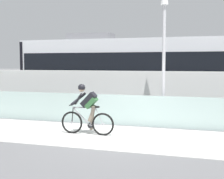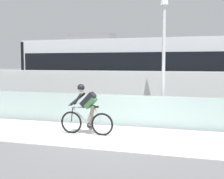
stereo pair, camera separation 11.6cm
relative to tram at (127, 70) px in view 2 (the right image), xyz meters
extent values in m
plane|color=slate|center=(1.41, -6.85, -1.89)|extent=(200.00, 200.00, 0.00)
cube|color=silver|center=(1.41, -6.85, -1.89)|extent=(32.00, 3.20, 0.01)
cube|color=#ADC6C1|center=(1.41, -5.00, -1.34)|extent=(32.00, 0.05, 1.11)
cube|color=silver|center=(1.41, -3.20, -0.93)|extent=(32.00, 0.36, 1.93)
cube|color=#595654|center=(1.41, -0.72, -1.89)|extent=(32.00, 0.08, 0.01)
cube|color=#595654|center=(1.41, 0.72, -1.89)|extent=(32.00, 0.08, 0.01)
cube|color=silver|center=(0.02, 0.00, 0.01)|extent=(11.00, 2.50, 3.10)
cube|color=black|center=(0.02, 0.00, 0.36)|extent=(10.56, 2.54, 1.04)
cube|color=#19599E|center=(0.02, 0.00, -1.36)|extent=(10.78, 2.53, 0.28)
cube|color=slate|center=(-1.96, 0.00, 1.74)|extent=(2.40, 1.10, 0.36)
cube|color=#232326|center=(-3.50, 0.00, -1.53)|extent=(1.40, 1.88, 0.20)
cylinder|color=black|center=(-3.50, -0.72, -1.59)|extent=(0.60, 0.10, 0.60)
cylinder|color=black|center=(-3.50, 0.72, -1.59)|extent=(0.60, 0.10, 0.60)
cube|color=#232326|center=(3.54, 0.00, -1.53)|extent=(1.40, 1.88, 0.20)
cylinder|color=black|center=(3.54, -0.72, -1.59)|extent=(0.60, 0.10, 0.60)
cylinder|color=black|center=(3.54, 0.72, -1.59)|extent=(0.60, 0.10, 0.60)
cube|color=black|center=(-5.43, 0.00, 0.01)|extent=(0.16, 2.54, 2.94)
torus|color=black|center=(-0.03, -6.85, -1.53)|extent=(0.72, 0.06, 0.72)
cylinder|color=#99999E|center=(-0.03, -6.85, -1.53)|extent=(0.07, 0.10, 0.07)
torus|color=black|center=(1.02, -6.85, -1.53)|extent=(0.72, 0.06, 0.72)
cylinder|color=#99999E|center=(1.02, -6.85, -1.53)|extent=(0.07, 0.10, 0.07)
cylinder|color=#99999E|center=(0.31, -6.85, -1.32)|extent=(0.60, 0.04, 0.58)
cylinder|color=#99999E|center=(0.69, -6.85, -1.30)|extent=(0.22, 0.04, 0.59)
cylinder|color=#99999E|center=(0.40, -6.85, -1.03)|extent=(0.76, 0.04, 0.07)
cylinder|color=#99999E|center=(0.81, -6.85, -1.56)|extent=(0.43, 0.03, 0.09)
cylinder|color=#99999E|center=(0.90, -6.85, -1.27)|extent=(0.27, 0.02, 0.53)
cylinder|color=black|center=(0.00, -6.85, -1.29)|extent=(0.08, 0.03, 0.49)
cube|color=black|center=(0.78, -6.85, -0.99)|extent=(0.24, 0.10, 0.05)
cylinder|color=black|center=(0.02, -6.85, -0.94)|extent=(0.03, 0.58, 0.03)
cylinder|color=#262628|center=(0.60, -6.85, -1.59)|extent=(0.18, 0.02, 0.18)
cube|color=black|center=(0.56, -6.85, -0.78)|extent=(0.50, 0.28, 0.51)
cube|color=#336638|center=(0.65, -6.85, -0.87)|extent=(0.38, 0.30, 0.38)
sphere|color=beige|center=(0.32, -6.85, -0.43)|extent=(0.20, 0.20, 0.20)
sphere|color=black|center=(0.32, -6.85, -0.40)|extent=(0.23, 0.23, 0.23)
cylinder|color=black|center=(0.20, -6.85, -0.77)|extent=(0.44, 0.41, 0.41)
cylinder|color=black|center=(0.20, -6.85, -0.77)|extent=(0.44, 0.41, 0.41)
cylinder|color=#726656|center=(0.67, -6.85, -1.35)|extent=(0.29, 0.33, 0.80)
cylinder|color=#726656|center=(0.67, -6.85, -1.21)|extent=(0.29, 0.33, 0.54)
cylinder|color=gray|center=(2.59, -4.70, -1.79)|extent=(0.24, 0.24, 0.20)
cylinder|color=silver|center=(2.59, -4.70, 0.31)|extent=(0.12, 0.12, 4.20)
camera|label=1|loc=(4.17, -16.17, 0.38)|focal=51.34mm
camera|label=2|loc=(4.28, -16.13, 0.38)|focal=51.34mm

